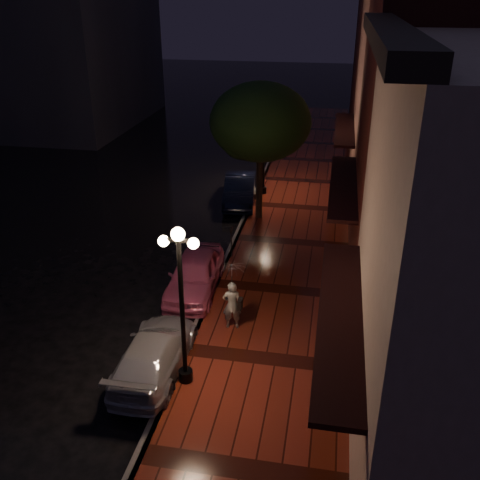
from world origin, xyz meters
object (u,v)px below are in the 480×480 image
Objects in this scene: pink_car at (195,274)px; woman_with_umbrella at (232,286)px; streetlamp_far at (264,144)px; street_tree at (261,124)px; parking_meter at (231,239)px; navy_car at (240,190)px; streetlamp_near at (181,299)px; silver_car at (154,353)px.

pink_car is 2.78m from woman_with_umbrella.
streetlamp_far is 11.51m from woman_with_umbrella.
street_tree reaches higher than parking_meter.
navy_car is at bearing 87.73° from pink_car.
silver_car is at bearing 157.89° from streetlamp_near.
parking_meter is (-0.46, -3.93, -3.37)m from street_tree.
silver_car is 2.91m from woman_with_umbrella.
street_tree is 2.73× the size of woman_with_umbrella.
woman_with_umbrella is at bearing -52.97° from pink_car.
streetlamp_far is at bearing 94.91° from street_tree.
pink_car is (-0.95, -9.40, -1.94)m from streetlamp_far.
silver_car is at bearing -96.50° from street_tree.
street_tree is at bearing 77.03° from pink_car.
silver_car is at bearing -92.27° from pink_car.
streetlamp_near is 2.86m from woman_with_umbrella.
navy_car is at bearing 122.56° from street_tree.
streetlamp_near is 2.27m from silver_car.
street_tree reaches higher than woman_with_umbrella.
streetlamp_near reaches higher than woman_with_umbrella.
street_tree is at bearing -97.14° from silver_car.
navy_car is at bearing 94.22° from streetlamp_near.
streetlamp_far reaches higher than silver_car.
woman_with_umbrella is at bearing 74.43° from streetlamp_near.
streetlamp_far is at bearing 90.00° from streetlamp_near.
pink_car is at bearing -59.90° from woman_with_umbrella.
silver_car is at bearing 43.40° from woman_with_umbrella.
street_tree reaches higher than silver_car.
parking_meter is at bearing -91.65° from streetlamp_far.
navy_car is (-0.95, -1.12, -1.95)m from streetlamp_far.
woman_with_umbrella reaches higher than navy_car.
parking_meter is (-0.20, -6.94, -1.73)m from streetlamp_far.
silver_car is (-0.95, -13.61, -2.03)m from streetlamp_far.
streetlamp_far is 3.44m from street_tree.
streetlamp_far is 1.08× the size of navy_car.
parking_meter is (-0.20, 7.06, -1.73)m from streetlamp_near.
streetlamp_near is 1.00× the size of streetlamp_far.
street_tree is 4.24m from navy_car.
woman_with_umbrella is 4.64m from parking_meter.
street_tree is 5.20m from parking_meter.
street_tree is 1.47× the size of silver_car.
woman_with_umbrella is at bearing -128.03° from silver_car.
navy_car is (-1.21, 1.89, -3.59)m from street_tree.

